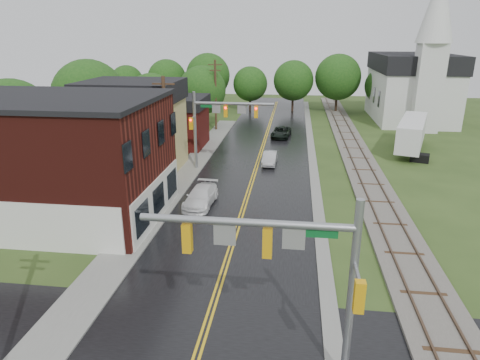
% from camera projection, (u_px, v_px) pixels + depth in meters
% --- Properties ---
extents(main_road, '(10.00, 90.00, 0.02)m').
position_uv_depth(main_road, '(258.00, 162.00, 42.60)').
color(main_road, black).
rests_on(main_road, ground).
extents(curb_right, '(0.80, 70.00, 0.12)m').
position_uv_depth(curb_right, '(311.00, 151.00, 46.64)').
color(curb_right, gray).
rests_on(curb_right, ground).
extents(sidewalk_left, '(2.40, 50.00, 0.12)m').
position_uv_depth(sidewalk_left, '(185.00, 175.00, 38.66)').
color(sidewalk_left, gray).
rests_on(sidewalk_left, ground).
extents(brick_building, '(14.30, 10.30, 8.30)m').
position_uv_depth(brick_building, '(54.00, 159.00, 28.70)').
color(brick_building, '#48150F').
rests_on(brick_building, ground).
extents(yellow_house, '(8.00, 7.00, 6.40)m').
position_uv_depth(yellow_house, '(135.00, 136.00, 39.15)').
color(yellow_house, tan).
rests_on(yellow_house, ground).
extents(darkred_building, '(7.00, 6.00, 4.40)m').
position_uv_depth(darkred_building, '(173.00, 127.00, 47.79)').
color(darkred_building, '#3F0F0C').
rests_on(darkred_building, ground).
extents(church, '(10.40, 18.40, 20.00)m').
position_uv_depth(church, '(414.00, 80.00, 60.56)').
color(church, silver).
rests_on(church, ground).
extents(railroad, '(3.20, 80.00, 0.30)m').
position_uv_depth(railroad, '(355.00, 151.00, 46.05)').
color(railroad, '#59544C').
rests_on(railroad, ground).
extents(traffic_signal_near, '(7.34, 0.30, 7.20)m').
position_uv_depth(traffic_signal_near, '(290.00, 258.00, 14.30)').
color(traffic_signal_near, gray).
rests_on(traffic_signal_near, ground).
extents(traffic_signal_far, '(7.34, 0.43, 7.20)m').
position_uv_depth(traffic_signal_far, '(218.00, 117.00, 38.60)').
color(traffic_signal_far, gray).
rests_on(traffic_signal_far, ground).
extents(utility_pole_b, '(1.80, 0.28, 9.00)m').
position_uv_depth(utility_pole_b, '(166.00, 130.00, 34.39)').
color(utility_pole_b, '#382616').
rests_on(utility_pole_b, ground).
extents(utility_pole_c, '(1.80, 0.28, 9.00)m').
position_uv_depth(utility_pole_c, '(216.00, 94.00, 55.03)').
color(utility_pole_c, '#382616').
rests_on(utility_pole_c, ground).
extents(tree_left_a, '(6.80, 6.80, 8.67)m').
position_uv_depth(tree_left_a, '(14.00, 122.00, 35.75)').
color(tree_left_a, black).
rests_on(tree_left_a, ground).
extents(tree_left_b, '(7.60, 7.60, 9.69)m').
position_uv_depth(tree_left_b, '(91.00, 98.00, 44.69)').
color(tree_left_b, black).
rests_on(tree_left_b, ground).
extents(tree_left_c, '(6.00, 6.00, 7.65)m').
position_uv_depth(tree_left_c, '(153.00, 99.00, 52.10)').
color(tree_left_c, black).
rests_on(tree_left_c, ground).
extents(tree_left_e, '(6.40, 6.40, 8.16)m').
position_uv_depth(tree_left_e, '(203.00, 91.00, 57.03)').
color(tree_left_e, black).
rests_on(tree_left_e, ground).
extents(suv_dark, '(2.55, 4.71, 1.25)m').
position_uv_depth(suv_dark, '(281.00, 132.00, 52.37)').
color(suv_dark, black).
rests_on(suv_dark, ground).
extents(sedan_silver, '(1.39, 3.74, 1.22)m').
position_uv_depth(sedan_silver, '(270.00, 158.00, 41.60)').
color(sedan_silver, '#B3B3B8').
rests_on(sedan_silver, ground).
extents(pickup_white, '(2.12, 4.73, 1.35)m').
position_uv_depth(pickup_white, '(201.00, 197.00, 31.59)').
color(pickup_white, white).
rests_on(pickup_white, ground).
extents(semi_trailer, '(5.48, 10.95, 3.49)m').
position_uv_depth(semi_trailer, '(412.00, 132.00, 45.68)').
color(semi_trailer, black).
rests_on(semi_trailer, ground).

